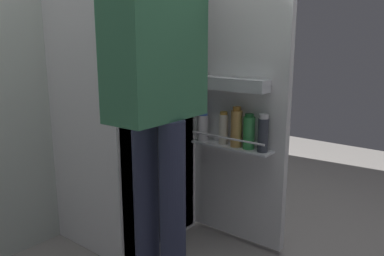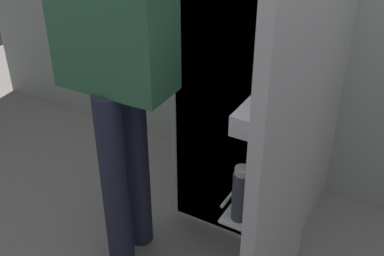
% 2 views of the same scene
% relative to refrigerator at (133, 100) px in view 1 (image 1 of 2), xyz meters
% --- Properties ---
extents(kitchen_wall, '(4.40, 0.10, 2.69)m').
position_rel_refrigerator_xyz_m(kitchen_wall, '(-0.03, 0.40, 0.48)').
color(kitchen_wall, beige).
rests_on(kitchen_wall, ground_plane).
extents(refrigerator, '(0.69, 1.22, 1.73)m').
position_rel_refrigerator_xyz_m(refrigerator, '(0.00, 0.00, 0.00)').
color(refrigerator, white).
rests_on(refrigerator, ground_plane).
extents(person, '(0.58, 0.79, 1.78)m').
position_rel_refrigerator_xyz_m(person, '(-0.38, -0.58, 0.22)').
color(person, '#2D334C').
rests_on(person, ground_plane).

